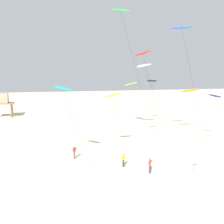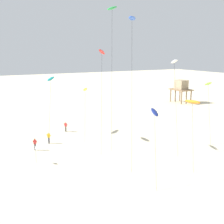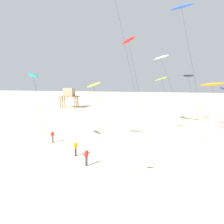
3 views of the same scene
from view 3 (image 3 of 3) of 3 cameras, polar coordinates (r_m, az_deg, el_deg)
ground_plane at (r=24.95m, az=2.66°, el=-11.19°), size 260.00×260.00×0.00m
kite_orange at (r=35.29m, az=23.93°, el=6.34°), size 3.57×1.97×8.05m
kite_black at (r=45.30m, az=18.63°, el=8.56°), size 3.11×1.98×9.27m
kite_white at (r=37.99m, az=12.16°, el=13.18°), size 6.01×3.68×12.30m
kite_teal at (r=29.16m, az=-19.20°, el=8.62°), size 3.85×2.56×9.15m
kite_blue at (r=30.77m, az=17.09°, el=23.75°), size 5.04×3.24×17.03m
kite_yellow at (r=29.38m, az=-4.63°, el=6.70°), size 2.69×1.61×8.11m
kite_red at (r=29.40m, az=4.24°, el=17.20°), size 4.15×2.71×13.52m
kite_lime at (r=44.23m, az=12.34°, el=8.09°), size 4.00×2.47×8.89m
kite_flyer_nearest at (r=22.30m, az=-6.47°, el=-11.19°), size 0.70×0.71×1.67m
kite_flyer_middle at (r=30.98m, az=-14.72°, el=-5.89°), size 0.73×0.73×1.67m
kite_flyer_furthest at (r=25.23m, az=-9.16°, el=-8.93°), size 0.72×0.73×1.67m
stilt_house at (r=67.89m, az=-10.74°, el=4.52°), size 5.28×3.90×5.81m
marker_flag at (r=20.16m, az=5.71°, el=-11.51°), size 0.56×0.05×2.10m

